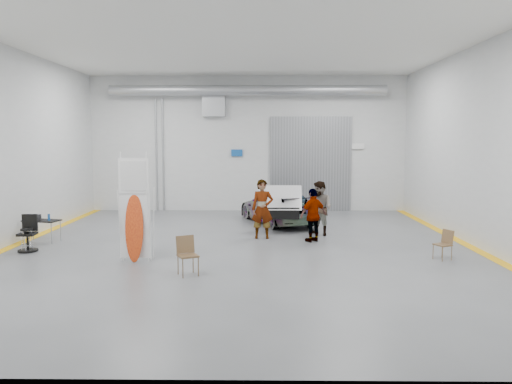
{
  "coord_description": "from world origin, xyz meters",
  "views": [
    {
      "loc": [
        0.63,
        -14.33,
        3.18
      ],
      "look_at": [
        0.43,
        1.69,
        1.5
      ],
      "focal_mm": 35.0,
      "sensor_mm": 36.0,
      "label": 1
    }
  ],
  "objects_px": {
    "office_chair": "(28,236)",
    "shop_stool": "(27,240)",
    "person_a": "(262,209)",
    "work_table": "(40,220)",
    "person_b": "(320,208)",
    "surfboard_display": "(135,218)",
    "person_c": "(313,215)",
    "sedan_car": "(278,207)",
    "folding_chair_near": "(188,263)",
    "folding_chair_far": "(442,251)"
  },
  "relations": [
    {
      "from": "office_chair",
      "to": "shop_stool",
      "type": "bearing_deg",
      "value": -90.87
    },
    {
      "from": "person_a",
      "to": "work_table",
      "type": "xyz_separation_m",
      "value": [
        -6.95,
        -0.64,
        -0.27
      ]
    },
    {
      "from": "person_b",
      "to": "work_table",
      "type": "xyz_separation_m",
      "value": [
        -8.88,
        -1.18,
        -0.22
      ]
    },
    {
      "from": "person_a",
      "to": "person_b",
      "type": "bearing_deg",
      "value": 16.63
    },
    {
      "from": "surfboard_display",
      "to": "office_chair",
      "type": "bearing_deg",
      "value": 162.33
    },
    {
      "from": "person_c",
      "to": "office_chair",
      "type": "height_order",
      "value": "person_c"
    },
    {
      "from": "surfboard_display",
      "to": "office_chair",
      "type": "height_order",
      "value": "surfboard_display"
    },
    {
      "from": "person_a",
      "to": "person_c",
      "type": "xyz_separation_m",
      "value": [
        1.59,
        -0.53,
        -0.12
      ]
    },
    {
      "from": "office_chair",
      "to": "sedan_car",
      "type": "bearing_deg",
      "value": 31.12
    },
    {
      "from": "sedan_car",
      "to": "surfboard_display",
      "type": "xyz_separation_m",
      "value": [
        -3.91,
        -6.17,
        0.54
      ]
    },
    {
      "from": "sedan_car",
      "to": "person_b",
      "type": "height_order",
      "value": "person_b"
    },
    {
      "from": "work_table",
      "to": "shop_stool",
      "type": "bearing_deg",
      "value": -79.84
    },
    {
      "from": "person_a",
      "to": "person_c",
      "type": "height_order",
      "value": "person_a"
    },
    {
      "from": "person_c",
      "to": "shop_stool",
      "type": "distance_m",
      "value": 8.44
    },
    {
      "from": "person_a",
      "to": "office_chair",
      "type": "distance_m",
      "value": 7.0
    },
    {
      "from": "person_c",
      "to": "folding_chair_near",
      "type": "xyz_separation_m",
      "value": [
        -3.34,
        -3.94,
        -0.55
      ]
    },
    {
      "from": "folding_chair_far",
      "to": "office_chair",
      "type": "xyz_separation_m",
      "value": [
        -11.49,
        0.89,
        0.21
      ]
    },
    {
      "from": "person_b",
      "to": "office_chair",
      "type": "relative_size",
      "value": 1.76
    },
    {
      "from": "person_a",
      "to": "folding_chair_far",
      "type": "height_order",
      "value": "person_a"
    },
    {
      "from": "person_a",
      "to": "person_c",
      "type": "relative_size",
      "value": 1.14
    },
    {
      "from": "folding_chair_near",
      "to": "folding_chair_far",
      "type": "distance_m",
      "value": 6.73
    },
    {
      "from": "sedan_car",
      "to": "folding_chair_near",
      "type": "bearing_deg",
      "value": 50.14
    },
    {
      "from": "person_b",
      "to": "folding_chair_near",
      "type": "distance_m",
      "value": 6.24
    },
    {
      "from": "work_table",
      "to": "office_chair",
      "type": "xyz_separation_m",
      "value": [
        0.26,
        -1.33,
        -0.23
      ]
    },
    {
      "from": "folding_chair_far",
      "to": "person_a",
      "type": "bearing_deg",
      "value": -147.12
    },
    {
      "from": "surfboard_display",
      "to": "folding_chair_far",
      "type": "height_order",
      "value": "surfboard_display"
    },
    {
      "from": "surfboard_display",
      "to": "work_table",
      "type": "distance_m",
      "value": 4.45
    },
    {
      "from": "folding_chair_near",
      "to": "shop_stool",
      "type": "xyz_separation_m",
      "value": [
        -4.94,
        2.38,
        0.05
      ]
    },
    {
      "from": "sedan_car",
      "to": "person_c",
      "type": "distance_m",
      "value": 3.67
    },
    {
      "from": "shop_stool",
      "to": "sedan_car",
      "type": "bearing_deg",
      "value": 34.95
    },
    {
      "from": "sedan_car",
      "to": "folding_chair_far",
      "type": "height_order",
      "value": "sedan_car"
    },
    {
      "from": "person_a",
      "to": "office_chair",
      "type": "height_order",
      "value": "person_a"
    },
    {
      "from": "folding_chair_far",
      "to": "work_table",
      "type": "bearing_deg",
      "value": -126.98
    },
    {
      "from": "shop_stool",
      "to": "folding_chair_far",
      "type": "bearing_deg",
      "value": -3.82
    },
    {
      "from": "person_a",
      "to": "shop_stool",
      "type": "height_order",
      "value": "person_a"
    },
    {
      "from": "sedan_car",
      "to": "shop_stool",
      "type": "distance_m",
      "value": 8.89
    },
    {
      "from": "person_a",
      "to": "person_c",
      "type": "distance_m",
      "value": 1.68
    },
    {
      "from": "person_b",
      "to": "person_a",
      "type": "bearing_deg",
      "value": -120.22
    },
    {
      "from": "person_a",
      "to": "folding_chair_far",
      "type": "bearing_deg",
      "value": -29.71
    },
    {
      "from": "sedan_car",
      "to": "shop_stool",
      "type": "height_order",
      "value": "sedan_car"
    },
    {
      "from": "sedan_car",
      "to": "work_table",
      "type": "height_order",
      "value": "sedan_car"
    },
    {
      "from": "folding_chair_near",
      "to": "person_c",
      "type": "bearing_deg",
      "value": 23.12
    },
    {
      "from": "folding_chair_far",
      "to": "shop_stool",
      "type": "xyz_separation_m",
      "value": [
        -11.48,
        0.77,
        0.09
      ]
    },
    {
      "from": "person_b",
      "to": "sedan_car",
      "type": "bearing_deg",
      "value": 162.82
    },
    {
      "from": "surfboard_display",
      "to": "work_table",
      "type": "height_order",
      "value": "surfboard_display"
    },
    {
      "from": "surfboard_display",
      "to": "folding_chair_far",
      "type": "xyz_separation_m",
      "value": [
        8.11,
        0.31,
        -0.92
      ]
    },
    {
      "from": "shop_stool",
      "to": "office_chair",
      "type": "relative_size",
      "value": 0.65
    },
    {
      "from": "folding_chair_near",
      "to": "folding_chair_far",
      "type": "xyz_separation_m",
      "value": [
        6.54,
        1.61,
        -0.04
      ]
    },
    {
      "from": "sedan_car",
      "to": "shop_stool",
      "type": "bearing_deg",
      "value": 12.48
    },
    {
      "from": "folding_chair_near",
      "to": "surfboard_display",
      "type": "bearing_deg",
      "value": 113.84
    }
  ]
}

